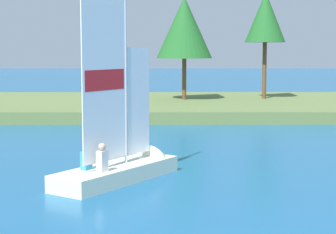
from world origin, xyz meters
The scene contains 4 objects.
shore_bank centered at (0.00, 27.46, 0.31)m, with size 80.00×13.53×0.62m, color #5B703D.
shoreline_tree_left centered at (-0.42, 28.02, 4.97)m, with size 3.38×3.38×6.21m.
shoreline_tree_midleft centered at (4.57, 28.68, 5.59)m, with size 2.49×2.49×6.54m.
sailboat centered at (-2.61, 8.70, 0.49)m, with size 3.78×4.73×6.48m.
Camera 1 is at (-1.64, -8.71, 3.79)m, focal length 64.58 mm.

